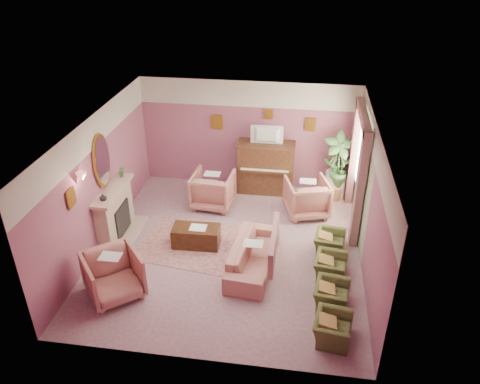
# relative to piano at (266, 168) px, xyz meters

# --- Properties ---
(floor) EXTENTS (5.50, 6.00, 0.01)m
(floor) POSITION_rel_piano_xyz_m (-0.50, -2.68, -0.65)
(floor) COLOR gray
(floor) RESTS_ON ground
(ceiling) EXTENTS (5.50, 6.00, 0.01)m
(ceiling) POSITION_rel_piano_xyz_m (-0.50, -2.68, 2.15)
(ceiling) COLOR silver
(ceiling) RESTS_ON wall_back
(wall_back) EXTENTS (5.50, 0.02, 2.80)m
(wall_back) POSITION_rel_piano_xyz_m (-0.50, 0.32, 0.75)
(wall_back) COLOR #804E70
(wall_back) RESTS_ON floor
(wall_front) EXTENTS (5.50, 0.02, 2.80)m
(wall_front) POSITION_rel_piano_xyz_m (-0.50, -5.68, 0.75)
(wall_front) COLOR #804E70
(wall_front) RESTS_ON floor
(wall_left) EXTENTS (0.02, 6.00, 2.80)m
(wall_left) POSITION_rel_piano_xyz_m (-3.25, -2.68, 0.75)
(wall_left) COLOR #804E70
(wall_left) RESTS_ON floor
(wall_right) EXTENTS (0.02, 6.00, 2.80)m
(wall_right) POSITION_rel_piano_xyz_m (2.25, -2.68, 0.75)
(wall_right) COLOR #804E70
(wall_right) RESTS_ON floor
(picture_rail_band) EXTENTS (5.50, 0.01, 0.65)m
(picture_rail_band) POSITION_rel_piano_xyz_m (-0.50, 0.31, 1.82)
(picture_rail_band) COLOR beige
(picture_rail_band) RESTS_ON wall_back
(stripe_panel) EXTENTS (0.01, 3.00, 2.15)m
(stripe_panel) POSITION_rel_piano_xyz_m (2.23, -1.38, 0.42)
(stripe_panel) COLOR #9AAA86
(stripe_panel) RESTS_ON wall_right
(fireplace_surround) EXTENTS (0.30, 1.40, 1.10)m
(fireplace_surround) POSITION_rel_piano_xyz_m (-3.09, -2.48, -0.10)
(fireplace_surround) COLOR tan
(fireplace_surround) RESTS_ON floor
(fireplace_inset) EXTENTS (0.18, 0.72, 0.68)m
(fireplace_inset) POSITION_rel_piano_xyz_m (-2.99, -2.48, -0.25)
(fireplace_inset) COLOR black
(fireplace_inset) RESTS_ON floor
(fire_ember) EXTENTS (0.06, 0.54, 0.10)m
(fire_ember) POSITION_rel_piano_xyz_m (-2.95, -2.48, -0.43)
(fire_ember) COLOR red
(fire_ember) RESTS_ON floor
(mantel_shelf) EXTENTS (0.40, 1.55, 0.07)m
(mantel_shelf) POSITION_rel_piano_xyz_m (-3.06, -2.48, 0.47)
(mantel_shelf) COLOR tan
(mantel_shelf) RESTS_ON fireplace_surround
(hearth) EXTENTS (0.55, 1.50, 0.02)m
(hearth) POSITION_rel_piano_xyz_m (-2.89, -2.48, -0.64)
(hearth) COLOR tan
(hearth) RESTS_ON floor
(mirror_frame) EXTENTS (0.04, 0.72, 1.20)m
(mirror_frame) POSITION_rel_piano_xyz_m (-3.20, -2.48, 1.15)
(mirror_frame) COLOR #B6892A
(mirror_frame) RESTS_ON wall_left
(mirror_glass) EXTENTS (0.01, 0.60, 1.06)m
(mirror_glass) POSITION_rel_piano_xyz_m (-3.17, -2.48, 1.15)
(mirror_glass) COLOR silver
(mirror_glass) RESTS_ON wall_left
(sconce_shade) EXTENTS (0.20, 0.20, 0.16)m
(sconce_shade) POSITION_rel_piano_xyz_m (-3.12, -3.53, 1.33)
(sconce_shade) COLOR #FF9274
(sconce_shade) RESTS_ON wall_left
(piano) EXTENTS (1.40, 0.60, 1.30)m
(piano) POSITION_rel_piano_xyz_m (0.00, 0.00, 0.00)
(piano) COLOR #4B2C1A
(piano) RESTS_ON floor
(piano_keyshelf) EXTENTS (1.30, 0.12, 0.06)m
(piano_keyshelf) POSITION_rel_piano_xyz_m (-0.00, -0.35, 0.07)
(piano_keyshelf) COLOR #4B2C1A
(piano_keyshelf) RESTS_ON piano
(piano_keys) EXTENTS (1.20, 0.08, 0.02)m
(piano_keys) POSITION_rel_piano_xyz_m (0.00, -0.35, 0.11)
(piano_keys) COLOR white
(piano_keys) RESTS_ON piano
(piano_top) EXTENTS (1.45, 0.65, 0.04)m
(piano_top) POSITION_rel_piano_xyz_m (0.00, 0.00, 0.66)
(piano_top) COLOR #4B2C1A
(piano_top) RESTS_ON piano
(television) EXTENTS (0.80, 0.12, 0.48)m
(television) POSITION_rel_piano_xyz_m (0.00, -0.05, 0.95)
(television) COLOR black
(television) RESTS_ON piano
(print_back_left) EXTENTS (0.30, 0.03, 0.38)m
(print_back_left) POSITION_rel_piano_xyz_m (-1.30, 0.28, 1.07)
(print_back_left) COLOR #B6892A
(print_back_left) RESTS_ON wall_back
(print_back_right) EXTENTS (0.26, 0.03, 0.34)m
(print_back_right) POSITION_rel_piano_xyz_m (1.05, 0.28, 1.13)
(print_back_right) COLOR #B6892A
(print_back_right) RESTS_ON wall_back
(print_back_mid) EXTENTS (0.22, 0.03, 0.26)m
(print_back_mid) POSITION_rel_piano_xyz_m (0.00, 0.28, 1.35)
(print_back_mid) COLOR #B6892A
(print_back_mid) RESTS_ON wall_back
(print_left_wall) EXTENTS (0.03, 0.28, 0.36)m
(print_left_wall) POSITION_rel_piano_xyz_m (-3.21, -3.88, 1.07)
(print_left_wall) COLOR #B6892A
(print_left_wall) RESTS_ON wall_left
(window_blind) EXTENTS (0.03, 1.40, 1.80)m
(window_blind) POSITION_rel_piano_xyz_m (2.20, -1.13, 1.05)
(window_blind) COLOR beige
(window_blind) RESTS_ON wall_right
(curtain_left) EXTENTS (0.16, 0.34, 2.60)m
(curtain_left) POSITION_rel_piano_xyz_m (2.12, -2.05, 0.65)
(curtain_left) COLOR #986066
(curtain_left) RESTS_ON floor
(curtain_right) EXTENTS (0.16, 0.34, 2.60)m
(curtain_right) POSITION_rel_piano_xyz_m (2.12, -0.21, 0.65)
(curtain_right) COLOR #986066
(curtain_right) RESTS_ON floor
(pelmet) EXTENTS (0.16, 2.20, 0.16)m
(pelmet) POSITION_rel_piano_xyz_m (2.12, -1.13, 1.91)
(pelmet) COLOR #986066
(pelmet) RESTS_ON wall_right
(mantel_plant) EXTENTS (0.16, 0.16, 0.28)m
(mantel_plant) POSITION_rel_piano_xyz_m (-3.05, -1.93, 0.64)
(mantel_plant) COLOR #40733B
(mantel_plant) RESTS_ON mantel_shelf
(mantel_vase) EXTENTS (0.16, 0.16, 0.16)m
(mantel_vase) POSITION_rel_piano_xyz_m (-3.05, -2.98, 0.58)
(mantel_vase) COLOR beige
(mantel_vase) RESTS_ON mantel_shelf
(area_rug) EXTENTS (2.72, 2.12, 0.01)m
(area_rug) POSITION_rel_piano_xyz_m (-1.15, -2.64, -0.64)
(area_rug) COLOR #A76E6A
(area_rug) RESTS_ON floor
(coffee_table) EXTENTS (1.02, 0.53, 0.45)m
(coffee_table) POSITION_rel_piano_xyz_m (-1.23, -2.65, -0.43)
(coffee_table) COLOR #3D2211
(coffee_table) RESTS_ON floor
(table_paper) EXTENTS (0.35, 0.28, 0.01)m
(table_paper) POSITION_rel_piano_xyz_m (-1.18, -2.65, -0.20)
(table_paper) COLOR white
(table_paper) RESTS_ON coffee_table
(sofa) EXTENTS (0.66, 1.99, 0.80)m
(sofa) POSITION_rel_piano_xyz_m (0.07, -3.22, -0.25)
(sofa) COLOR tan
(sofa) RESTS_ON floor
(sofa_throw) EXTENTS (0.10, 1.50, 0.55)m
(sofa_throw) POSITION_rel_piano_xyz_m (0.47, -3.22, -0.05)
(sofa_throw) COLOR #986066
(sofa_throw) RESTS_ON sofa
(floral_armchair_left) EXTENTS (0.94, 0.94, 0.98)m
(floral_armchair_left) POSITION_rel_piano_xyz_m (-1.20, -0.95, -0.16)
(floral_armchair_left) COLOR tan
(floral_armchair_left) RESTS_ON floor
(floral_armchair_right) EXTENTS (0.94, 0.94, 0.98)m
(floral_armchair_right) POSITION_rel_piano_xyz_m (1.08, -1.00, -0.16)
(floral_armchair_right) COLOR tan
(floral_armchair_right) RESTS_ON floor
(floral_armchair_front) EXTENTS (0.94, 0.94, 0.98)m
(floral_armchair_front) POSITION_rel_piano_xyz_m (-2.37, -4.40, -0.16)
(floral_armchair_front) COLOR tan
(floral_armchair_front) RESTS_ON floor
(olive_chair_a) EXTENTS (0.48, 0.69, 0.60)m
(olive_chair_a) POSITION_rel_piano_xyz_m (1.60, -4.93, -0.35)
(olive_chair_a) COLOR #525D2C
(olive_chair_a) RESTS_ON floor
(olive_chair_b) EXTENTS (0.48, 0.69, 0.60)m
(olive_chair_b) POSITION_rel_piano_xyz_m (1.60, -4.11, -0.35)
(olive_chair_b) COLOR #525D2C
(olive_chair_b) RESTS_ON floor
(olive_chair_c) EXTENTS (0.48, 0.69, 0.60)m
(olive_chair_c) POSITION_rel_piano_xyz_m (1.60, -3.29, -0.35)
(olive_chair_c) COLOR #525D2C
(olive_chair_c) RESTS_ON floor
(olive_chair_d) EXTENTS (0.48, 0.69, 0.60)m
(olive_chair_d) POSITION_rel_piano_xyz_m (1.60, -2.47, -0.35)
(olive_chair_d) COLOR #525D2C
(olive_chair_d) RESTS_ON floor
(side_table) EXTENTS (0.52, 0.52, 0.70)m
(side_table) POSITION_rel_piano_xyz_m (1.78, -0.04, -0.30)
(side_table) COLOR silver
(side_table) RESTS_ON floor
(side_plant_big) EXTENTS (0.30, 0.30, 0.34)m
(side_plant_big) POSITION_rel_piano_xyz_m (1.78, -0.04, 0.22)
(side_plant_big) COLOR #40733B
(side_plant_big) RESTS_ON side_table
(side_plant_small) EXTENTS (0.16, 0.16, 0.28)m
(side_plant_small) POSITION_rel_piano_xyz_m (1.90, -0.14, 0.19)
(side_plant_small) COLOR #40733B
(side_plant_small) RESTS_ON side_table
(palm_pot) EXTENTS (0.34, 0.34, 0.34)m
(palm_pot) POSITION_rel_piano_xyz_m (1.78, -0.17, -0.48)
(palm_pot) COLOR #9D6345
(palm_pot) RESTS_ON floor
(palm_plant) EXTENTS (0.76, 0.76, 1.44)m
(palm_plant) POSITION_rel_piano_xyz_m (1.78, -0.17, 0.41)
(palm_plant) COLOR #40733B
(palm_plant) RESTS_ON palm_pot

